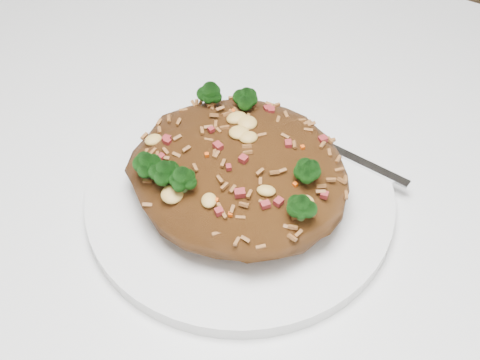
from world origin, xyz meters
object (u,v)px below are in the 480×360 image
at_px(fried_rice, 239,166).
at_px(fork, 334,149).
at_px(plate, 240,197).
at_px(dining_table, 241,268).

bearing_deg(fried_rice, fork, 58.60).
xyz_separation_m(plate, fork, (0.05, 0.08, 0.01)).
distance_m(fried_rice, fork, 0.10).
height_order(plate, fork, fork).
distance_m(dining_table, fried_rice, 0.14).
distance_m(dining_table, plate, 0.10).
bearing_deg(dining_table, plate, 123.99).
bearing_deg(dining_table, fork, 63.14).
relative_size(dining_table, fork, 7.38).
relative_size(plate, fried_rice, 1.42).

